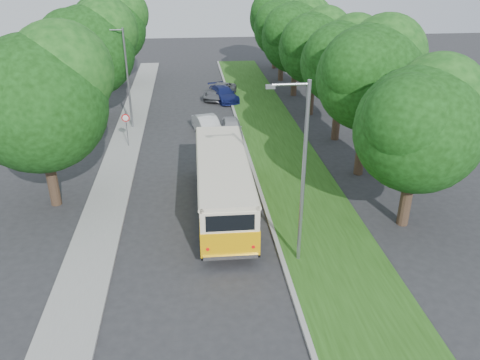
{
  "coord_description": "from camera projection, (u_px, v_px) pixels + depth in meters",
  "views": [
    {
      "loc": [
        -0.08,
        -19.09,
        12.1
      ],
      "look_at": [
        2.32,
        2.79,
        1.5
      ],
      "focal_mm": 35.0,
      "sensor_mm": 36.0,
      "label": 1
    }
  ],
  "objects": [
    {
      "name": "sidewalk",
      "position": [
        110.0,
        192.0,
        26.34
      ],
      "size": [
        2.2,
        70.0,
        0.12
      ],
      "primitive_type": "cube",
      "color": "gray",
      "rests_on": "ground"
    },
    {
      "name": "car_grey",
      "position": [
        220.0,
        91.0,
        43.67
      ],
      "size": [
        3.76,
        5.19,
        1.31
      ],
      "primitive_type": "imported",
      "rotation": [
        0.0,
        0.0,
        -0.38
      ],
      "color": "slate",
      "rests_on": "ground"
    },
    {
      "name": "grass_verge",
      "position": [
        297.0,
        183.0,
        27.39
      ],
      "size": [
        4.5,
        70.0,
        0.13
      ],
      "primitive_type": "cube",
      "color": "#224913",
      "rests_on": "ground"
    },
    {
      "name": "lamppost_far",
      "position": [
        126.0,
        75.0,
        34.44
      ],
      "size": [
        1.71,
        0.16,
        7.5
      ],
      "color": "gray",
      "rests_on": "ground"
    },
    {
      "name": "curb",
      "position": [
        258.0,
        185.0,
        27.15
      ],
      "size": [
        0.2,
        70.0,
        0.15
      ],
      "primitive_type": "cube",
      "color": "gray",
      "rests_on": "ground"
    },
    {
      "name": "lamppost_near",
      "position": [
        301.0,
        170.0,
        18.63
      ],
      "size": [
        1.71,
        0.16,
        8.0
      ],
      "color": "gray",
      "rests_on": "ground"
    },
    {
      "name": "treeline",
      "position": [
        229.0,
        44.0,
        36.21
      ],
      "size": [
        24.27,
        41.91,
        9.46
      ],
      "color": "#332319",
      "rests_on": "ground"
    },
    {
      "name": "warning_sign",
      "position": [
        126.0,
        124.0,
        31.9
      ],
      "size": [
        0.56,
        0.1,
        2.5
      ],
      "color": "gray",
      "rests_on": "ground"
    },
    {
      "name": "ground",
      "position": [
        198.0,
        236.0,
        22.36
      ],
      "size": [
        120.0,
        120.0,
        0.0
      ],
      "primitive_type": "plane",
      "color": "#29292C",
      "rests_on": "ground"
    },
    {
      "name": "vintage_bus",
      "position": [
        223.0,
        185.0,
        23.84
      ],
      "size": [
        2.77,
        10.21,
        3.02
      ],
      "primitive_type": null,
      "rotation": [
        0.0,
        0.0,
        -0.02
      ],
      "color": "#FEB408",
      "rests_on": "ground"
    },
    {
      "name": "car_silver",
      "position": [
        231.0,
        127.0,
        34.52
      ],
      "size": [
        1.53,
        3.69,
        1.25
      ],
      "primitive_type": "imported",
      "rotation": [
        0.0,
        0.0,
        -0.01
      ],
      "color": "#BABABF",
      "rests_on": "ground"
    },
    {
      "name": "car_white",
      "position": [
        208.0,
        126.0,
        34.64
      ],
      "size": [
        2.41,
        4.39,
        1.37
      ],
      "primitive_type": "imported",
      "rotation": [
        0.0,
        0.0,
        0.24
      ],
      "color": "silver",
      "rests_on": "ground"
    },
    {
      "name": "car_blue",
      "position": [
        224.0,
        94.0,
        42.9
      ],
      "size": [
        3.0,
        4.75,
        1.28
      ],
      "primitive_type": "imported",
      "rotation": [
        0.0,
        0.0,
        0.29
      ],
      "color": "navy",
      "rests_on": "ground"
    }
  ]
}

